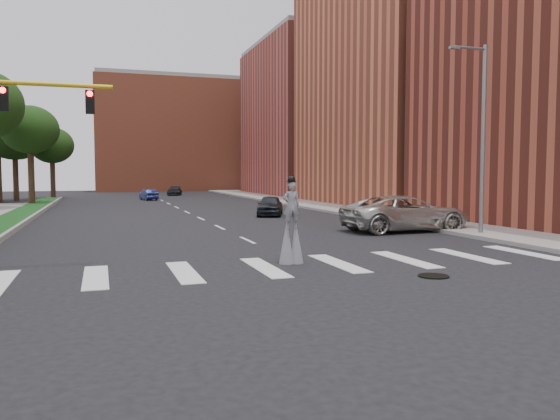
# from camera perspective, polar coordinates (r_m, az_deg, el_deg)

# --- Properties ---
(ground_plane) EXTENTS (160.00, 160.00, 0.00)m
(ground_plane) POSITION_cam_1_polar(r_m,az_deg,el_deg) (17.10, 3.49, -6.36)
(ground_plane) COLOR black
(ground_plane) RESTS_ON ground
(grass_median) EXTENTS (2.00, 60.00, 0.25)m
(grass_median) POSITION_cam_1_polar(r_m,az_deg,el_deg) (36.13, -26.55, -1.10)
(grass_median) COLOR #123F15
(grass_median) RESTS_ON ground
(median_curb) EXTENTS (0.20, 60.00, 0.28)m
(median_curb) POSITION_cam_1_polar(r_m,az_deg,el_deg) (35.99, -24.89, -1.05)
(median_curb) COLOR gray
(median_curb) RESTS_ON ground
(sidewalk_right) EXTENTS (5.00, 90.00, 0.18)m
(sidewalk_right) POSITION_cam_1_polar(r_m,az_deg,el_deg) (44.84, 6.51, 0.16)
(sidewalk_right) COLOR gray
(sidewalk_right) RESTS_ON ground
(manhole) EXTENTS (0.90, 0.90, 0.04)m
(manhole) POSITION_cam_1_polar(r_m,az_deg,el_deg) (16.74, 15.74, -6.66)
(manhole) COLOR black
(manhole) RESTS_ON ground
(building_mid) EXTENTS (16.00, 22.00, 24.00)m
(building_mid) POSITION_cam_1_polar(r_m,az_deg,el_deg) (54.39, 13.71, 13.33)
(building_mid) COLOR #C85F3F
(building_mid) RESTS_ON ground
(building_far) EXTENTS (16.00, 22.00, 20.00)m
(building_far) POSITION_cam_1_polar(r_m,az_deg,el_deg) (75.45, 3.88, 9.26)
(building_far) COLOR #B34C42
(building_far) RESTS_ON ground
(building_backdrop) EXTENTS (26.00, 14.00, 18.00)m
(building_backdrop) POSITION_cam_1_polar(r_m,az_deg,el_deg) (94.61, -10.86, 7.52)
(building_backdrop) COLOR #C85F3F
(building_backdrop) RESTS_ON ground
(streetlight) EXTENTS (2.05, 0.20, 9.00)m
(streetlight) POSITION_cam_1_polar(r_m,az_deg,el_deg) (27.65, 20.30, 7.54)
(streetlight) COLOR slate
(streetlight) RESTS_ON ground
(stilt_performer) EXTENTS (0.84, 0.53, 2.94)m
(stilt_performer) POSITION_cam_1_polar(r_m,az_deg,el_deg) (18.28, 1.19, -2.10)
(stilt_performer) COLOR #352315
(stilt_performer) RESTS_ON ground
(suv_crossing) EXTENTS (6.72, 3.17, 1.85)m
(suv_crossing) POSITION_cam_1_polar(r_m,az_deg,el_deg) (29.08, 12.97, -0.33)
(suv_crossing) COLOR beige
(suv_crossing) RESTS_ON ground
(car_near) EXTENTS (3.05, 4.50, 1.42)m
(car_near) POSITION_cam_1_polar(r_m,az_deg,el_deg) (38.35, -1.05, 0.47)
(car_near) COLOR black
(car_near) RESTS_ON ground
(car_mid) EXTENTS (1.91, 3.74, 1.17)m
(car_mid) POSITION_cam_1_polar(r_m,az_deg,el_deg) (61.30, -13.57, 1.56)
(car_mid) COLOR navy
(car_mid) RESTS_ON ground
(car_far) EXTENTS (2.55, 4.38, 1.19)m
(car_far) POSITION_cam_1_polar(r_m,az_deg,el_deg) (73.06, -10.96, 1.99)
(car_far) COLOR black
(car_far) RESTS_ON ground
(tree_6) EXTENTS (5.12, 5.12, 9.09)m
(tree_6) POSITION_cam_1_polar(r_m,az_deg,el_deg) (54.87, -24.68, 7.58)
(tree_6) COLOR #352315
(tree_6) RESTS_ON ground
(tree_7) EXTENTS (4.90, 4.90, 8.23)m
(tree_7) POSITION_cam_1_polar(r_m,az_deg,el_deg) (68.62, -22.73, 6.21)
(tree_7) COLOR #352315
(tree_7) RESTS_ON ground
(tree_8) EXTENTS (7.03, 7.03, 10.32)m
(tree_8) POSITION_cam_1_polar(r_m,az_deg,el_deg) (64.73, -26.02, 7.35)
(tree_8) COLOR #352315
(tree_8) RESTS_ON ground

